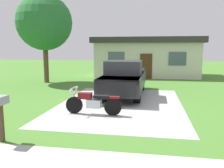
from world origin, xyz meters
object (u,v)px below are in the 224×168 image
(shade_tree, at_px, (44,23))
(neighbor_house, at_px, (147,56))
(motorcycle, at_px, (93,102))
(mailbox, at_px, (0,107))
(pickup_truck, at_px, (125,78))

(shade_tree, height_order, neighbor_house, shade_tree)
(motorcycle, bearing_deg, shade_tree, 125.10)
(motorcycle, height_order, shade_tree, shade_tree)
(shade_tree, xyz_separation_m, neighbor_house, (7.29, 5.95, -2.59))
(motorcycle, xyz_separation_m, mailbox, (-1.78, -3.06, 0.51))
(motorcycle, distance_m, mailbox, 3.57)
(neighbor_house, bearing_deg, pickup_truck, -95.50)
(pickup_truck, distance_m, mailbox, 7.57)
(pickup_truck, xyz_separation_m, neighbor_house, (0.94, 9.81, 0.84))
(motorcycle, height_order, pickup_truck, pickup_truck)
(shade_tree, relative_size, neighbor_house, 0.67)
(motorcycle, relative_size, pickup_truck, 0.39)
(motorcycle, distance_m, shade_tree, 10.45)
(pickup_truck, xyz_separation_m, mailbox, (-2.56, -7.13, 0.03))
(shade_tree, distance_m, neighbor_house, 9.76)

